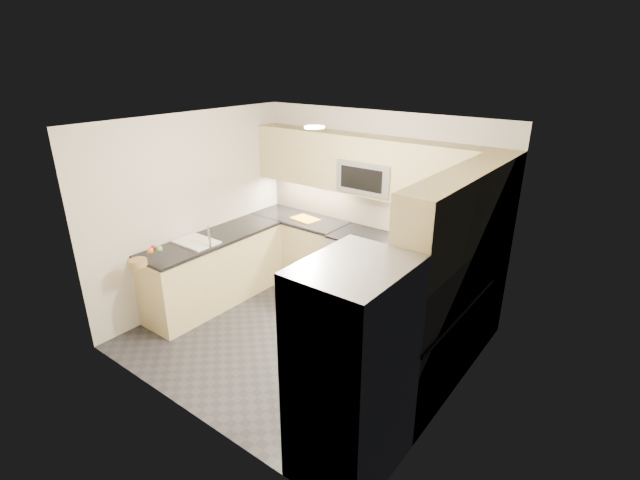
{
  "coord_description": "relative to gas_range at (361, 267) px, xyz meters",
  "views": [
    {
      "loc": [
        3.01,
        -3.61,
        3.14
      ],
      "look_at": [
        0.0,
        0.35,
        1.15
      ],
      "focal_mm": 26.0,
      "sensor_mm": 36.0,
      "label": 1
    }
  ],
  "objects": [
    {
      "name": "wall_front",
      "position": [
        0.0,
        -2.88,
        0.79
      ],
      "size": [
        3.6,
        0.02,
        2.5
      ],
      "primitive_type": "cube",
      "color": "#BEB5A6",
      "rests_on": "floor"
    },
    {
      "name": "range_cooktop",
      "position": [
        0.0,
        0.0,
        0.46
      ],
      "size": [
        0.76,
        0.65,
        0.03
      ],
      "primitive_type": "cube",
      "color": "black",
      "rests_on": "gas_range"
    },
    {
      "name": "oven_handle",
      "position": [
        0.0,
        -0.35,
        0.26
      ],
      "size": [
        0.6,
        0.02,
        0.02
      ],
      "primitive_type": "cylinder",
      "rotation": [
        0.0,
        1.57,
        0.0
      ],
      "color": "#B2B5BA",
      "rests_on": "gas_range"
    },
    {
      "name": "wall_back",
      "position": [
        0.0,
        0.32,
        0.79
      ],
      "size": [
        3.6,
        0.02,
        2.5
      ],
      "primitive_type": "cube",
      "color": "#BEB5A6",
      "rests_on": "floor"
    },
    {
      "name": "wall_left",
      "position": [
        -1.8,
        -1.28,
        0.79
      ],
      "size": [
        0.02,
        3.2,
        2.5
      ],
      "primitive_type": "cube",
      "color": "#BEB5A6",
      "rests_on": "floor"
    },
    {
      "name": "microwave",
      "position": [
        0.0,
        0.12,
        1.24
      ],
      "size": [
        0.76,
        0.4,
        0.4
      ],
      "primitive_type": "cube",
      "color": "gray",
      "rests_on": "upper_cab_back"
    },
    {
      "name": "fridge_handle_left",
      "position": [
        1.08,
        -2.61,
        0.49
      ],
      "size": [
        0.02,
        0.02,
        1.2
      ],
      "primitive_type": "cylinder",
      "color": "#B2B5BA",
      "rests_on": "refrigerator"
    },
    {
      "name": "countertop_back_right",
      "position": [
        1.09,
        0.02,
        0.47
      ],
      "size": [
        1.42,
        0.63,
        0.04
      ],
      "primitive_type": "cube",
      "color": "black",
      "rests_on": "base_cab_back_right"
    },
    {
      "name": "utensil_bowl",
      "position": [
        1.51,
        0.01,
        0.57
      ],
      "size": [
        0.32,
        0.32,
        0.17
      ],
      "primitive_type": "cylinder",
      "rotation": [
        0.0,
        0.0,
        -0.11
      ],
      "color": "#569E44",
      "rests_on": "countertop_back_right"
    },
    {
      "name": "countertop_peninsula",
      "position": [
        -1.5,
        -1.28,
        0.47
      ],
      "size": [
        0.63,
        2.0,
        0.04
      ],
      "primitive_type": "cube",
      "color": "black",
      "rests_on": "base_cab_peninsula"
    },
    {
      "name": "refrigerator",
      "position": [
        1.45,
        -2.43,
        0.45
      ],
      "size": [
        0.7,
        0.9,
        1.8
      ],
      "primitive_type": "cube",
      "color": "#93959A",
      "rests_on": "floor"
    },
    {
      "name": "base_cab_back_left",
      "position": [
        -1.09,
        0.02,
        -0.01
      ],
      "size": [
        1.42,
        0.6,
        0.9
      ],
      "primitive_type": "cube",
      "color": "tan",
      "rests_on": "floor"
    },
    {
      "name": "sink_basin",
      "position": [
        -1.5,
        -1.53,
        0.42
      ],
      "size": [
        0.52,
        0.38,
        0.16
      ],
      "primitive_type": "cube",
      "color": "white",
      "rests_on": "base_cab_peninsula"
    },
    {
      "name": "microwave_door",
      "position": [
        0.0,
        -0.08,
        1.24
      ],
      "size": [
        0.6,
        0.01,
        0.28
      ],
      "primitive_type": "cube",
      "color": "black",
      "rests_on": "microwave"
    },
    {
      "name": "oven_door_glass",
      "position": [
        0.0,
        -0.33,
        -0.01
      ],
      "size": [
        0.62,
        0.02,
        0.45
      ],
      "primitive_type": "cube",
      "color": "black",
      "rests_on": "gas_range"
    },
    {
      "name": "gas_range",
      "position": [
        0.0,
        0.0,
        0.0
      ],
      "size": [
        0.76,
        0.65,
        0.91
      ],
      "primitive_type": "cube",
      "color": "#9DA0A4",
      "rests_on": "floor"
    },
    {
      "name": "backsplash_back",
      "position": [
        0.0,
        0.32,
        0.74
      ],
      "size": [
        3.6,
        0.01,
        0.51
      ],
      "primitive_type": "cube",
      "color": "tan",
      "rests_on": "wall_back"
    },
    {
      "name": "fridge_handle_right",
      "position": [
        1.08,
        -2.25,
        0.49
      ],
      "size": [
        0.02,
        0.02,
        1.2
      ],
      "primitive_type": "cylinder",
      "color": "#B2B5BA",
      "rests_on": "refrigerator"
    },
    {
      "name": "floor",
      "position": [
        0.0,
        -1.28,
        -0.46
      ],
      "size": [
        3.6,
        3.2,
        0.0
      ],
      "primitive_type": "cube",
      "color": "black",
      "rests_on": "ground"
    },
    {
      "name": "fruit_basket",
      "position": [
        -1.48,
        -2.36,
        0.52
      ],
      "size": [
        0.21,
        0.21,
        0.07
      ],
      "primitive_type": "cylinder",
      "rotation": [
        0.0,
        0.0,
        -0.09
      ],
      "color": "#9D7B49",
      "rests_on": "countertop_peninsula"
    },
    {
      "name": "base_cab_right",
      "position": [
        1.5,
        -1.12,
        -0.01
      ],
      "size": [
        0.6,
        1.7,
        0.9
      ],
      "primitive_type": "cube",
      "color": "tan",
      "rests_on": "floor"
    },
    {
      "name": "base_cab_back_right",
      "position": [
        1.09,
        0.02,
        -0.01
      ],
      "size": [
        1.42,
        0.6,
        0.9
      ],
      "primitive_type": "cube",
      "color": "tan",
      "rests_on": "floor"
    },
    {
      "name": "fruit_apple",
      "position": [
        -1.55,
        -2.1,
        0.6
      ],
      "size": [
        0.06,
        0.06,
        0.06
      ],
      "primitive_type": "sphere",
      "color": "#AD131E",
      "rests_on": "fruit_basket"
    },
    {
      "name": "upper_cab_right",
      "position": [
        1.62,
        -1.0,
        1.37
      ],
      "size": [
        0.35,
        1.95,
        0.75
      ],
      "primitive_type": "cube",
      "color": "tan",
      "rests_on": "wall_right"
    },
    {
      "name": "countertop_back_left",
      "position": [
        -1.09,
        0.02,
        0.47
      ],
      "size": [
        1.42,
        0.63,
        0.04
      ],
      "primitive_type": "cube",
      "color": "black",
      "rests_on": "base_cab_back_left"
    },
    {
      "name": "dish_towel_check",
      "position": [
        -0.16,
        -0.37,
        0.1
      ],
      "size": [
        0.16,
        0.04,
        0.31
      ],
      "primitive_type": "cube",
      "rotation": [
        0.0,
        0.0,
        -0.2
      ],
      "color": "white",
      "rests_on": "oven_handle"
    },
    {
      "name": "dish_towel_blue",
      "position": [
        0.16,
        -0.37,
        0.1
      ],
      "size": [
        0.16,
        0.07,
        0.31
      ],
      "primitive_type": "cube",
      "rotation": [
        0.0,
        0.0,
        0.33
      ],
      "color": "teal",
      "rests_on": "oven_handle"
    },
    {
      "name": "faucet",
      "position": [
        -1.24,
        -1.53,
        0.62
      ],
      "size": [
        0.03,
        0.03,
        0.28
      ],
      "primitive_type": "cylinder",
      "color": "silver",
      "rests_on": "countertop_peninsula"
    },
    {
      "name": "backsplash_right",
      "position": [
        1.8,
        -0.82,
        0.74
      ],
      "size": [
        0.01,
        2.3,
        0.51
      ],
      "primitive_type": "cube",
      "color": "tan",
      "rests_on": "wall_right"
    },
    {
      "name": "fruit_pear",
      "position": [
        -1.46,
        -2.08,
        0.6
      ],
      "size": [
        0.07,
        0.07,
        0.07
      ],
      "primitive_type": "sphere",
      "color": "#62A546",
      "rests_on": "fruit_basket"
    },
    {
      "name": "upper_cab_back",
      "position": [
        0.0,
        0.15,
        1.37
      ],
      "size": [
        3.6,
        0.35,
        0.75
      ],
      "primitive_type": "cube",
      "color": "tan",
      "rests_on": "wall_back"
    },
    {
      "name": "ceiling",
      "position": [
        0.0,
        -1.28,
        2.04
      ],
      "size": [
        3.6,
        3.2,
        0.02
      ],
      "primitive_type": "cube",
      "color": "beige",
      "rests_on": "wall_back"
    },
    {
      "name": "fruit_orange",
      "position": [
        -1.5,
        -2.17,
        0.6
      ],
      "size": [
        0.07,
        0.07,
        0.07
      ],
      "primitive_type": "sphere",
      "color": "orange",
      "rests_on": "fruit_basket"
    },
    {
      "name": "wall_right",
      "position": [
        1.8,
        -1.28,
        0.79
      ],
      "size": [
        0.02,
        3.2,
        2.5
      ],
      "primitive_type": "cube",
      "color": "#BEB5A6",
      "rests_on": "floor"
    },
    {
      "name": "cutting_board",
      "position": [
        -0.98,
        0.0,
        0.49
      ],
      "size": [
        0.42,
        0.32,
        0.01
      ],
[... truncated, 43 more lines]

